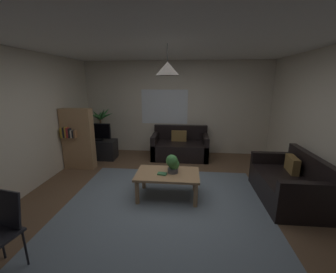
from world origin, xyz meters
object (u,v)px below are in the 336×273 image
at_px(couch_right_side, 288,185).
at_px(remote_on_table_0, 173,171).
at_px(coffee_table, 168,177).
at_px(couch_under_window, 180,147).
at_px(pendant_lamp, 167,68).
at_px(potted_palm_corner, 102,133).
at_px(book_on_table_0, 162,174).
at_px(potted_plant_on_table, 173,163).
at_px(tv_stand, 99,149).
at_px(tv, 97,132).
at_px(bookshelf_corner, 78,139).

xyz_separation_m(couch_right_side, remote_on_table_0, (-1.96, -0.01, 0.18)).
height_order(couch_right_side, remote_on_table_0, couch_right_side).
bearing_deg(remote_on_table_0, coffee_table, 96.19).
bearing_deg(couch_under_window, pendant_lamp, -93.71).
height_order(coffee_table, remote_on_table_0, remote_on_table_0).
bearing_deg(potted_palm_corner, couch_right_side, -26.99).
bearing_deg(book_on_table_0, potted_plant_on_table, 29.97).
bearing_deg(book_on_table_0, tv_stand, 136.01).
distance_m(tv_stand, potted_palm_corner, 0.55).
distance_m(book_on_table_0, tv_stand, 2.65).
bearing_deg(couch_right_side, couch_under_window, -135.56).
xyz_separation_m(remote_on_table_0, tv_stand, (-2.07, 1.69, -0.21)).
height_order(remote_on_table_0, potted_plant_on_table, potted_plant_on_table).
xyz_separation_m(coffee_table, tv_stand, (-1.99, 1.76, -0.13)).
xyz_separation_m(book_on_table_0, tv, (-1.90, 1.81, 0.26)).
xyz_separation_m(potted_plant_on_table, bookshelf_corner, (-2.26, 1.08, 0.08)).
xyz_separation_m(couch_right_side, coffee_table, (-2.04, -0.09, 0.10)).
height_order(couch_under_window, remote_on_table_0, couch_under_window).
height_order(tv, potted_palm_corner, potted_palm_corner).
bearing_deg(tv, potted_plant_on_table, -39.68).
relative_size(tv_stand, tv, 1.27).
bearing_deg(potted_palm_corner, tv, -80.36).
relative_size(coffee_table, potted_plant_on_table, 3.28).
xyz_separation_m(coffee_table, potted_plant_on_table, (0.08, 0.03, 0.25)).
bearing_deg(tv_stand, coffee_table, -41.60).
height_order(couch_under_window, tv_stand, couch_under_window).
relative_size(remote_on_table_0, bookshelf_corner, 0.11).
relative_size(remote_on_table_0, tv, 0.23).
bearing_deg(couch_right_side, pendant_lamp, -87.40).
relative_size(remote_on_table_0, potted_palm_corner, 0.12).
xyz_separation_m(book_on_table_0, potted_plant_on_table, (0.17, 0.10, 0.17)).
relative_size(couch_under_window, tv_stand, 1.61).
distance_m(couch_right_side, potted_palm_corner, 4.62).
bearing_deg(remote_on_table_0, potted_palm_corner, 8.17).
distance_m(coffee_table, bookshelf_corner, 2.46).
relative_size(couch_under_window, book_on_table_0, 9.62).
xyz_separation_m(coffee_table, potted_palm_corner, (-2.06, 2.18, 0.22)).
bearing_deg(remote_on_table_0, couch_under_window, -38.82).
height_order(book_on_table_0, bookshelf_corner, bookshelf_corner).
xyz_separation_m(tv, bookshelf_corner, (-0.19, -0.64, -0.02)).
bearing_deg(coffee_table, couch_right_side, 2.60).
xyz_separation_m(tv_stand, pendant_lamp, (1.99, -1.76, 1.92)).
relative_size(book_on_table_0, bookshelf_corner, 0.11).
bearing_deg(coffee_table, bookshelf_corner, 152.99).
xyz_separation_m(coffee_table, bookshelf_corner, (-2.17, 1.11, 0.33)).
relative_size(couch_under_window, pendant_lamp, 3.18).
height_order(couch_right_side, pendant_lamp, pendant_lamp).
bearing_deg(tv_stand, tv, -90.00).
height_order(potted_plant_on_table, tv, tv).
distance_m(couch_right_side, bookshelf_corner, 4.36).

